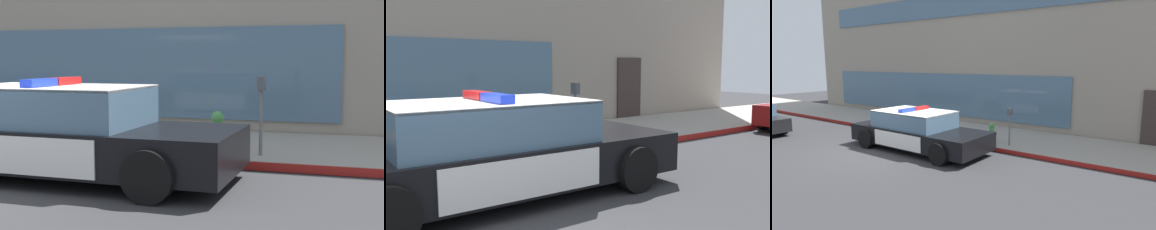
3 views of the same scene
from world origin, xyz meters
TOP-DOWN VIEW (x-y plane):
  - ground at (0.00, 0.00)m, footprint 48.00×48.00m
  - curb_red_paint at (0.00, 2.02)m, footprint 28.80×0.04m
  - police_cruiser at (0.99, 0.71)m, footprint 5.21×2.17m
  - fire_hydrant at (2.89, 2.64)m, footprint 0.34×0.39m
  - parking_meter at (3.66, 2.56)m, footprint 0.12×0.18m

SIDE VIEW (x-z plane):
  - ground at x=0.00m, z-range 0.00..0.00m
  - curb_red_paint at x=0.00m, z-range 0.01..0.14m
  - fire_hydrant at x=2.89m, z-range 0.14..0.86m
  - police_cruiser at x=0.99m, z-range -0.07..1.43m
  - parking_meter at x=3.66m, z-range 0.41..1.75m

